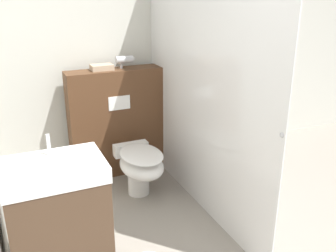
# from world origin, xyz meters

# --- Properties ---
(wall_back) EXTENTS (8.00, 0.06, 2.50)m
(wall_back) POSITION_xyz_m (0.00, 2.36, 1.25)
(wall_back) COLOR silver
(wall_back) RESTS_ON ground_plane
(partition_panel) EXTENTS (0.98, 0.26, 1.12)m
(partition_panel) POSITION_xyz_m (-0.15, 2.14, 0.56)
(partition_panel) COLOR #51331E
(partition_panel) RESTS_ON ground_plane
(shower_glass) EXTENTS (0.04, 2.17, 2.18)m
(shower_glass) POSITION_xyz_m (0.33, 1.24, 1.09)
(shower_glass) COLOR silver
(shower_glass) RESTS_ON ground_plane
(toilet) EXTENTS (0.39, 0.63, 0.47)m
(toilet) POSITION_xyz_m (-0.12, 1.54, 0.32)
(toilet) COLOR white
(toilet) RESTS_ON ground_plane
(sink_vanity) EXTENTS (0.61, 0.44, 1.03)m
(sink_vanity) POSITION_xyz_m (-0.97, 0.70, 0.45)
(sink_vanity) COLOR #473323
(sink_vanity) RESTS_ON ground_plane
(hair_drier) EXTENTS (0.20, 0.08, 0.12)m
(hair_drier) POSITION_xyz_m (-0.03, 2.16, 1.21)
(hair_drier) COLOR #B7B7BC
(hair_drier) RESTS_ON partition_panel
(folded_towel) EXTENTS (0.21, 0.15, 0.05)m
(folded_towel) POSITION_xyz_m (-0.27, 2.15, 1.15)
(folded_towel) COLOR tan
(folded_towel) RESTS_ON partition_panel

